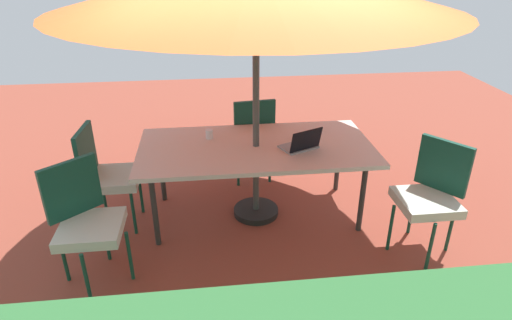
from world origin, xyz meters
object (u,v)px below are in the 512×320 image
(laptop, at_px, (301,144))
(chair_east, at_px, (106,172))
(chair_south, at_px, (252,134))
(chair_northeast, at_px, (86,219))
(chair_northwest, at_px, (431,193))
(cup, at_px, (209,134))
(dining_table, at_px, (256,150))

(laptop, bearing_deg, chair_east, -28.40)
(chair_south, bearing_deg, chair_east, 20.86)
(chair_south, relative_size, chair_east, 1.00)
(chair_northeast, bearing_deg, chair_northwest, -39.00)
(chair_south, distance_m, cup, 0.73)
(chair_south, xyz_separation_m, cup, (0.46, 0.51, 0.24))
(cup, bearing_deg, dining_table, 152.72)
(chair_northwest, relative_size, chair_northeast, 1.00)
(chair_south, distance_m, laptop, 0.96)
(chair_east, height_order, laptop, chair_east)
(dining_table, xyz_separation_m, chair_east, (1.38, 0.00, -0.15))
(chair_northwest, height_order, chair_northeast, same)
(chair_northeast, distance_m, laptop, 1.90)
(chair_east, bearing_deg, chair_northwest, -100.59)
(chair_east, relative_size, laptop, 2.49)
(chair_northwest, relative_size, cup, 10.90)
(chair_south, height_order, cup, chair_south)
(chair_northeast, relative_size, laptop, 2.49)
(dining_table, relative_size, chair_east, 2.19)
(laptop, bearing_deg, chair_northeast, -5.03)
(chair_northeast, height_order, cup, chair_northeast)
(dining_table, distance_m, chair_northeast, 1.58)
(chair_east, xyz_separation_m, cup, (-0.95, -0.22, 0.24))
(cup, bearing_deg, chair_northeast, 45.39)
(dining_table, bearing_deg, chair_south, -92.94)
(laptop, relative_size, cup, 4.37)
(chair_northwest, height_order, cup, chair_northwest)
(dining_table, distance_m, laptop, 0.43)
(chair_east, height_order, cup, chair_east)
(chair_northwest, distance_m, laptop, 1.17)
(dining_table, relative_size, cup, 23.93)
(chair_northwest, height_order, chair_east, same)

